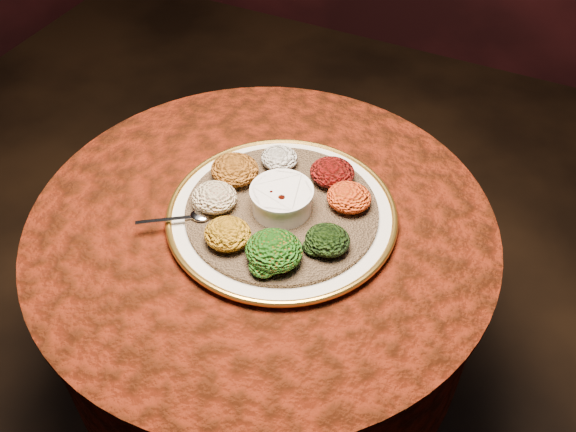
% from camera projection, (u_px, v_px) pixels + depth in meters
% --- Properties ---
extents(table, '(0.96, 0.96, 0.73)m').
position_uv_depth(table, '(264.00, 277.00, 1.43)').
color(table, black).
rests_on(table, ground).
extents(platter, '(0.47, 0.47, 0.02)m').
position_uv_depth(platter, '(282.00, 214.00, 1.30)').
color(platter, silver).
rests_on(platter, table).
extents(injera, '(0.49, 0.49, 0.01)m').
position_uv_depth(injera, '(282.00, 211.00, 1.29)').
color(injera, brown).
rests_on(injera, platter).
extents(stew_bowl, '(0.13, 0.13, 0.05)m').
position_uv_depth(stew_bowl, '(282.00, 198.00, 1.27)').
color(stew_bowl, silver).
rests_on(stew_bowl, injera).
extents(spoon, '(0.13, 0.09, 0.01)m').
position_uv_depth(spoon, '(194.00, 217.00, 1.27)').
color(spoon, silver).
rests_on(spoon, injera).
extents(portion_ayib, '(0.08, 0.08, 0.04)m').
position_uv_depth(portion_ayib, '(279.00, 158.00, 1.37)').
color(portion_ayib, silver).
rests_on(portion_ayib, injera).
extents(portion_kitfo, '(0.09, 0.09, 0.05)m').
position_uv_depth(portion_kitfo, '(332.00, 172.00, 1.33)').
color(portion_kitfo, black).
rests_on(portion_kitfo, injera).
extents(portion_tikil, '(0.09, 0.09, 0.04)m').
position_uv_depth(portion_tikil, '(349.00, 197.00, 1.28)').
color(portion_tikil, '#A7680D').
rests_on(portion_tikil, injera).
extents(portion_gomen, '(0.09, 0.08, 0.04)m').
position_uv_depth(portion_gomen, '(328.00, 240.00, 1.20)').
color(portion_gomen, black).
rests_on(portion_gomen, injera).
extents(portion_mixveg, '(0.11, 0.10, 0.05)m').
position_uv_depth(portion_mixveg, '(274.00, 250.00, 1.18)').
color(portion_mixveg, '#B0390B').
rests_on(portion_mixveg, injera).
extents(portion_kik, '(0.09, 0.09, 0.04)m').
position_uv_depth(portion_kik, '(228.00, 234.00, 1.21)').
color(portion_kik, '#C07A11').
rests_on(portion_kik, injera).
extents(portion_timatim, '(0.09, 0.09, 0.04)m').
position_uv_depth(portion_timatim, '(215.00, 197.00, 1.28)').
color(portion_timatim, maroon).
rests_on(portion_timatim, injera).
extents(portion_shiro, '(0.10, 0.10, 0.05)m').
position_uv_depth(portion_shiro, '(235.00, 170.00, 1.34)').
color(portion_shiro, '#A55513').
rests_on(portion_shiro, injera).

